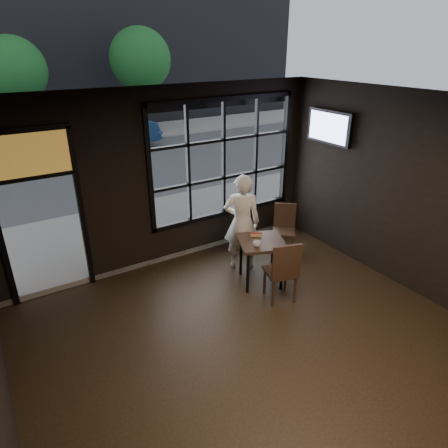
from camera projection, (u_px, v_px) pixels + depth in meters
floor at (290, 377)px, 5.00m from camera, size 6.00×7.00×0.02m
ceiling at (314, 114)px, 3.67m from camera, size 6.00×7.00×0.02m
window_frame at (224, 159)px, 7.53m from camera, size 3.06×0.12×2.28m
stained_transom at (28, 154)px, 5.71m from camera, size 1.20×0.06×0.70m
street_asphalt at (23, 113)px, 23.53m from camera, size 60.00×41.00×0.04m
cafe_table at (261, 261)px, 6.81m from camera, size 0.97×0.97×0.80m
chair_near at (281, 269)px, 6.32m from camera, size 0.57×0.57×1.07m
chair_window at (284, 230)px, 7.74m from camera, size 0.59×0.59×0.97m
man at (242, 222)px, 7.10m from camera, size 0.78×0.71×1.78m
hotdog at (256, 234)px, 6.79m from camera, size 0.21×0.18×0.06m
cup at (257, 244)px, 6.44m from camera, size 0.15×0.15×0.10m
tv at (330, 127)px, 7.39m from camera, size 0.12×1.05×0.62m
navy_car at (95, 129)px, 14.78m from camera, size 4.86×2.04×1.56m
tree_left at (13, 70)px, 14.57m from camera, size 2.39×2.39×4.08m
tree_right at (140, 59)px, 17.06m from camera, size 2.61×2.61×4.45m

